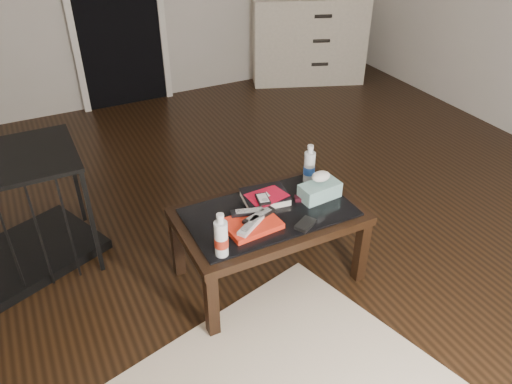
# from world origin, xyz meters

# --- Properties ---
(ground) EXTENTS (5.00, 5.00, 0.00)m
(ground) POSITION_xyz_m (0.00, 0.00, 0.00)
(ground) COLOR black
(ground) RESTS_ON ground
(coffee_table) EXTENTS (1.00, 0.60, 0.46)m
(coffee_table) POSITION_xyz_m (-0.33, -0.44, 0.40)
(coffee_table) COLOR black
(coffee_table) RESTS_ON ground
(dresser) EXTENTS (1.30, 0.90, 0.90)m
(dresser) POSITION_xyz_m (1.57, 2.23, 0.45)
(dresser) COLOR beige
(dresser) RESTS_ON ground
(pet_crate) EXTENTS (1.06, 0.90, 0.71)m
(pet_crate) POSITION_xyz_m (-1.63, 0.33, 0.23)
(pet_crate) COLOR black
(pet_crate) RESTS_ON ground
(magazines) EXTENTS (0.30, 0.23, 0.03)m
(magazines) POSITION_xyz_m (-0.47, -0.51, 0.48)
(magazines) COLOR red
(magazines) RESTS_ON coffee_table
(remote_silver) EXTENTS (0.19, 0.15, 0.02)m
(remote_silver) POSITION_xyz_m (-0.49, -0.55, 0.50)
(remote_silver) COLOR silver
(remote_silver) RESTS_ON magazines
(remote_black_front) EXTENTS (0.21, 0.11, 0.02)m
(remote_black_front) POSITION_xyz_m (-0.42, -0.50, 0.50)
(remote_black_front) COLOR black
(remote_black_front) RESTS_ON magazines
(remote_black_back) EXTENTS (0.21, 0.10, 0.02)m
(remote_black_back) POSITION_xyz_m (-0.45, -0.44, 0.50)
(remote_black_back) COLOR black
(remote_black_back) RESTS_ON magazines
(textbook) EXTENTS (0.28, 0.23, 0.05)m
(textbook) POSITION_xyz_m (-0.30, -0.33, 0.48)
(textbook) COLOR black
(textbook) RESTS_ON coffee_table
(dvd_mailers) EXTENTS (0.20, 0.15, 0.01)m
(dvd_mailers) POSITION_xyz_m (-0.31, -0.35, 0.51)
(dvd_mailers) COLOR #AC0B24
(dvd_mailers) RESTS_ON textbook
(ipod) EXTENTS (0.08, 0.11, 0.02)m
(ipod) POSITION_xyz_m (-0.34, -0.39, 0.52)
(ipod) COLOR black
(ipod) RESTS_ON dvd_mailers
(flip_phone) EXTENTS (0.10, 0.08, 0.02)m
(flip_phone) POSITION_xyz_m (-0.11, -0.42, 0.47)
(flip_phone) COLOR black
(flip_phone) RESTS_ON coffee_table
(wallet) EXTENTS (0.14, 0.12, 0.02)m
(wallet) POSITION_xyz_m (-0.22, -0.63, 0.47)
(wallet) COLOR black
(wallet) RESTS_ON coffee_table
(water_bottle_left) EXTENTS (0.08, 0.08, 0.24)m
(water_bottle_left) POSITION_xyz_m (-0.70, -0.65, 0.58)
(water_bottle_left) COLOR white
(water_bottle_left) RESTS_ON coffee_table
(water_bottle_right) EXTENTS (0.07, 0.07, 0.24)m
(water_bottle_right) POSITION_xyz_m (0.03, -0.26, 0.58)
(water_bottle_right) COLOR silver
(water_bottle_right) RESTS_ON coffee_table
(tissue_box) EXTENTS (0.24, 0.14, 0.09)m
(tissue_box) POSITION_xyz_m (-0.01, -0.44, 0.51)
(tissue_box) COLOR #227D7C
(tissue_box) RESTS_ON coffee_table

